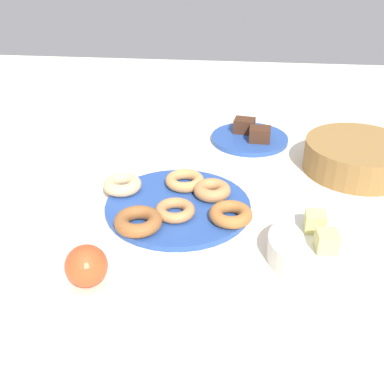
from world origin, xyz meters
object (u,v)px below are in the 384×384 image
(cake_plate, at_px, (249,139))
(fruit_bowl, at_px, (314,249))
(donut_1, at_px, (231,214))
(melon_chunk_left, at_px, (315,222))
(donut_4, at_px, (212,190))
(donut_plate, at_px, (178,206))
(donut_3, at_px, (122,185))
(basket, at_px, (358,157))
(melon_chunk_right, at_px, (327,241))
(brownie_near, at_px, (244,125))
(donut_0, at_px, (138,221))
(donut_5, at_px, (174,210))
(apple, at_px, (86,266))
(brownie_far, at_px, (260,134))
(donut_2, at_px, (185,181))

(cake_plate, distance_m, fruit_bowl, 0.53)
(donut_1, distance_m, melon_chunk_left, 0.17)
(donut_4, bearing_deg, donut_plate, -60.62)
(donut_plate, xyz_separation_m, donut_3, (-0.04, -0.13, 0.02))
(donut_4, distance_m, basket, 0.39)
(donut_1, distance_m, melon_chunk_right, 0.21)
(brownie_near, bearing_deg, donut_0, -22.08)
(cake_plate, bearing_deg, donut_1, -5.27)
(donut_5, bearing_deg, fruit_bowl, 69.38)
(donut_3, distance_m, fruit_bowl, 0.44)
(donut_1, distance_m, donut_5, 0.11)
(cake_plate, relative_size, brownie_near, 3.79)
(donut_0, height_order, fruit_bowl, fruit_bowl)
(donut_0, xyz_separation_m, apple, (0.15, -0.06, 0.01))
(donut_5, relative_size, brownie_far, 1.47)
(brownie_far, bearing_deg, apple, -26.80)
(donut_2, relative_size, brownie_near, 1.58)
(donut_4, bearing_deg, fruit_bowl, 46.70)
(donut_0, xyz_separation_m, brownie_near, (-0.50, 0.20, 0.01))
(fruit_bowl, bearing_deg, donut_0, -98.48)
(basket, bearing_deg, fruit_bowl, -21.59)
(donut_plate, height_order, brownie_far, brownie_far)
(donut_0, height_order, apple, apple)
(donut_3, bearing_deg, basket, 108.01)
(donut_2, xyz_separation_m, brownie_near, (-0.32, 0.13, 0.01))
(donut_0, bearing_deg, cake_plate, 154.96)
(donut_0, bearing_deg, donut_1, 104.36)
(donut_1, relative_size, apple, 1.21)
(donut_3, bearing_deg, donut_1, 68.77)
(donut_0, bearing_deg, donut_plate, 145.85)
(donut_3, xyz_separation_m, cake_plate, (-0.33, 0.28, -0.02))
(donut_3, bearing_deg, brownie_far, 134.18)
(donut_5, relative_size, apple, 1.13)
(melon_chunk_right, bearing_deg, fruit_bowl, -156.80)
(brownie_near, bearing_deg, fruit_bowl, 13.45)
(donut_0, relative_size, donut_2, 1.08)
(donut_4, xyz_separation_m, brownie_near, (-0.36, 0.07, 0.01))
(donut_4, bearing_deg, basket, 117.77)
(donut_5, relative_size, brownie_near, 1.47)
(brownie_far, height_order, melon_chunk_right, melon_chunk_right)
(donut_2, height_order, donut_5, donut_2)
(donut_3, relative_size, donut_4, 1.04)
(brownie_near, bearing_deg, basket, 56.65)
(cake_plate, bearing_deg, melon_chunk_right, 13.18)
(donut_0, xyz_separation_m, cake_plate, (-0.47, 0.22, -0.02))
(donut_plate, xyz_separation_m, apple, (0.25, -0.12, 0.03))
(donut_0, distance_m, basket, 0.57)
(donut_4, xyz_separation_m, brownie_far, (-0.30, 0.11, 0.01))
(donut_plate, bearing_deg, melon_chunk_right, 57.81)
(apple, bearing_deg, brownie_near, 158.43)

